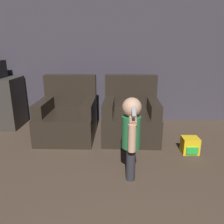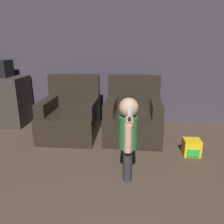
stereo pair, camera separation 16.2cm
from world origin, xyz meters
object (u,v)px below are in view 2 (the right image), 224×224
Objects in this scene: person_toddler at (128,133)px; toy_backpack at (192,147)px; armchair_right at (133,118)px; armchair_left at (71,116)px.

toy_backpack is at bearing 127.57° from person_toddler.
person_toddler is at bearing -91.43° from armchair_right.
armchair_right is at bearing 143.07° from toy_backpack.
armchair_right is 1.05× the size of person_toddler.
armchair_right is at bearing 0.77° from armchair_left.
armchair_left is 1.93m from toy_backpack.
toy_backpack is (0.79, -0.60, -0.21)m from armchair_right.
armchair_right is 1.22m from person_toddler.
armchair_left is 4.28× the size of toy_backpack.
armchair_left reaches higher than person_toddler.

